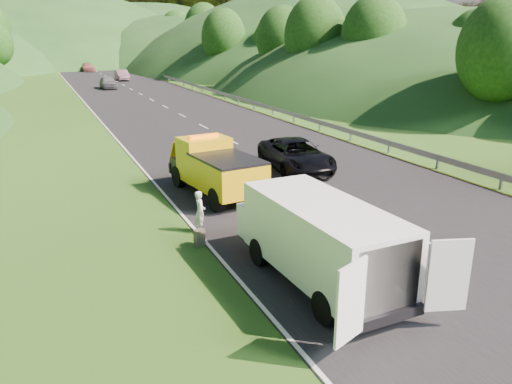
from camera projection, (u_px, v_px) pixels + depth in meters
name	position (u px, v px, depth m)	size (l,w,h in m)	color
ground	(315.00, 231.00, 17.86)	(320.00, 320.00, 0.00)	#38661E
road_surface	(152.00, 100.00, 53.91)	(14.00, 200.00, 0.02)	black
guardrail	(185.00, 87.00, 67.63)	(0.06, 140.00, 1.52)	gray
tree_line_right	(249.00, 79.00, 79.06)	(14.00, 140.00, 14.00)	#2E5E1B
hills_backdrop	(89.00, 60.00, 137.89)	(201.00, 288.60, 44.00)	#2D5B23
tow_truck	(215.00, 168.00, 21.62)	(2.80, 6.02, 2.50)	black
white_van	(319.00, 238.00, 13.80)	(3.72, 6.88, 2.41)	black
woman	(201.00, 232.00, 17.81)	(0.55, 0.40, 1.51)	silver
child	(264.00, 255.00, 15.95)	(0.47, 0.36, 0.96)	#D3C470
worker	(366.00, 309.00, 12.83)	(1.12, 0.64, 1.73)	black
suitcase	(199.00, 238.00, 16.56)	(0.36, 0.20, 0.57)	brown
spare_tire	(385.00, 304.00, 13.06)	(0.64, 0.64, 0.20)	black
passing_suv	(296.00, 170.00, 25.95)	(2.62, 5.69, 1.58)	black
dist_car_a	(109.00, 89.00, 65.05)	(1.87, 4.66, 1.59)	#505156
dist_car_b	(122.00, 81.00, 76.83)	(1.67, 4.78, 1.57)	#624150
dist_car_c	(89.00, 72.00, 95.58)	(2.15, 5.29, 1.54)	#8F4C47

